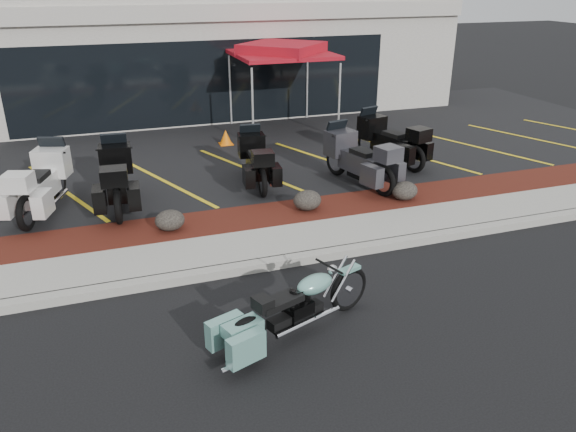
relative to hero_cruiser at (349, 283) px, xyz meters
name	(u,v)px	position (x,y,z in m)	size (l,w,h in m)	color
ground	(344,283)	(0.28, 0.76, -0.47)	(90.00, 90.00, 0.00)	black
curb	(323,255)	(0.28, 1.66, -0.39)	(24.00, 0.25, 0.15)	gray
sidewalk	(309,239)	(0.28, 2.36, -0.39)	(24.00, 1.20, 0.15)	gray
mulch_bed	(288,215)	(0.28, 3.56, -0.39)	(24.00, 1.20, 0.16)	#36110C
upper_lot	(228,146)	(0.28, 8.96, -0.39)	(26.00, 9.60, 0.15)	black
dealership_building	(186,52)	(0.28, 15.23, 1.54)	(18.00, 8.16, 4.00)	#9B948C
boulder_left	(170,220)	(-2.15, 3.43, -0.11)	(0.57, 0.47, 0.40)	black
boulder_mid	(307,200)	(0.69, 3.52, -0.10)	(0.59, 0.49, 0.42)	black
boulder_right	(405,191)	(2.89, 3.37, -0.10)	(0.57, 0.48, 0.40)	black
hero_cruiser	(349,283)	(0.00, 0.00, 0.00)	(2.64, 0.67, 0.93)	#669F94
touring_white	(55,168)	(-4.19, 5.97, 0.37)	(2.37, 0.90, 1.38)	silver
touring_black_front	(117,164)	(-2.93, 5.82, 0.38)	(2.38, 0.91, 1.38)	black
touring_black_mid	(251,149)	(0.20, 6.11, 0.31)	(2.16, 0.83, 1.26)	black
touring_grey	(337,148)	(2.14, 5.38, 0.37)	(2.34, 0.90, 1.36)	#2F2F34
touring_black_rear	(368,132)	(3.56, 6.54, 0.36)	(2.31, 0.88, 1.34)	black
traffic_cone	(226,137)	(0.22, 8.90, -0.10)	(0.36, 0.36, 0.42)	orange
popup_canopy	(282,51)	(2.28, 9.90, 2.08)	(3.69, 3.69, 2.64)	silver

